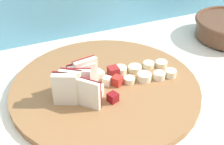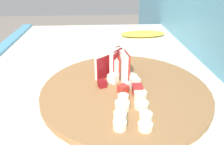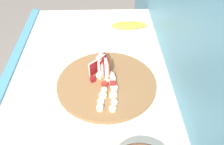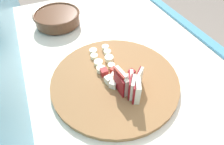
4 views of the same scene
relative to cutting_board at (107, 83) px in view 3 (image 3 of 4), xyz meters
name	(u,v)px [view 3 (image 3 of 4)]	position (x,y,z in m)	size (l,w,h in m)	color
tile_backsplash	(168,115)	(-0.01, 0.26, -0.20)	(2.40, 0.04, 1.34)	#5BA3C1
cutting_board	(107,83)	(0.00, 0.00, 0.00)	(0.37, 0.37, 0.01)	olive
apple_wedge_fan	(103,66)	(-0.06, -0.01, 0.04)	(0.09, 0.08, 0.07)	maroon
apple_dice_pile	(107,80)	(0.00, 0.00, 0.02)	(0.08, 0.10, 0.02)	#A32323
banana_slice_rows	(108,98)	(0.09, 0.00, 0.01)	(0.12, 0.08, 0.01)	beige
banana_peel	(129,25)	(-0.42, 0.12, 0.00)	(0.18, 0.07, 0.02)	gold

